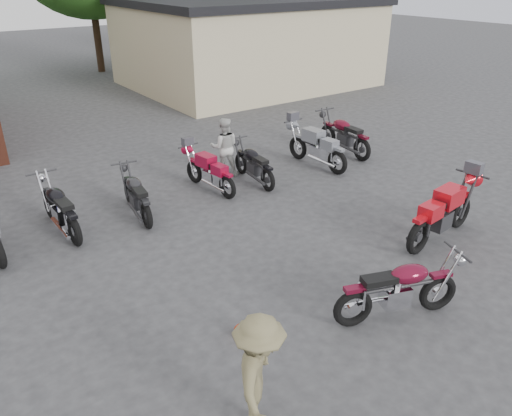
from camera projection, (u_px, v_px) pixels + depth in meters
ground at (342, 303)px, 8.12m from camera, size 90.00×90.00×0.00m
stucco_building at (247, 45)px, 22.81m from camera, size 10.00×8.00×3.50m
vintage_motorcycle at (401, 286)px, 7.56m from camera, size 2.12×1.31×1.17m
sportbike at (444, 210)px, 9.79m from camera, size 2.29×0.99×1.28m
helmet at (241, 331)px, 7.36m from camera, size 0.24×0.24×0.21m
person_light at (224, 147)px, 12.86m from camera, size 0.93×0.87×1.53m
person_tan at (259, 376)px, 5.59m from camera, size 1.12×1.18×1.60m
row_bike_2 at (59, 206)px, 10.12m from camera, size 0.74×2.02×1.16m
row_bike_3 at (136, 193)px, 10.81m from camera, size 0.85×1.91×1.07m
row_bike_4 at (209, 170)px, 12.07m from camera, size 0.81×1.88×1.06m
row_bike_5 at (253, 162)px, 12.54m from camera, size 0.76×1.87×1.06m
row_bike_6 at (316, 145)px, 13.52m from camera, size 0.80×2.12×1.21m
row_bike_7 at (344, 133)px, 14.49m from camera, size 0.87×2.16×1.22m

